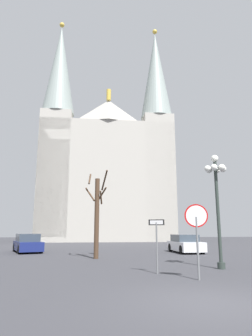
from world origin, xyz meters
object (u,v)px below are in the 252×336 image
object	(u,v)px
parked_car_far_navy	(28,244)
bare_tree	(97,214)
street_lamp	(217,190)
pedestrian_walking	(96,240)
stop_sign	(197,225)
parked_car_near_white	(185,244)
one_way_arrow_sign	(157,238)
cathedral	(107,165)

from	to	relation	value
parked_car_far_navy	bare_tree	bearing A→B (deg)	-45.18
street_lamp	pedestrian_walking	size ratio (longest dim) A/B	3.17
stop_sign	parked_car_near_white	xyz separation A→B (m)	(2.99, 12.48, -1.30)
bare_tree	parked_car_far_navy	world-z (taller)	bare_tree
stop_sign	street_lamp	distance (m)	3.92
one_way_arrow_sign	parked_car_near_white	xyz separation A→B (m)	(4.21, 10.82, -0.78)
cathedral	bare_tree	bearing A→B (deg)	-91.88
street_lamp	parked_car_near_white	world-z (taller)	street_lamp
bare_tree	parked_car_far_navy	size ratio (longest dim) A/B	1.25
cathedral	bare_tree	size ratio (longest dim) A/B	6.34
street_lamp	parked_car_near_white	distance (m)	10.11
stop_sign	one_way_arrow_sign	distance (m)	2.13
one_way_arrow_sign	cathedral	bearing A→B (deg)	93.06
parked_car_near_white	pedestrian_walking	world-z (taller)	pedestrian_walking
one_way_arrow_sign	bare_tree	size ratio (longest dim) A/B	0.40
bare_tree	parked_car_near_white	xyz separation A→B (m)	(6.89, 4.34, -2.12)
one_way_arrow_sign	parked_car_far_navy	distance (m)	14.62
one_way_arrow_sign	pedestrian_walking	xyz separation A→B (m)	(-2.74, 9.70, -0.39)
stop_sign	parked_car_far_navy	bearing A→B (deg)	124.56
one_way_arrow_sign	parked_car_near_white	bearing A→B (deg)	68.74
stop_sign	cathedral	bearing A→B (deg)	94.91
stop_sign	pedestrian_walking	distance (m)	12.06
bare_tree	pedestrian_walking	distance (m)	3.65
parked_car_near_white	cathedral	bearing A→B (deg)	104.84
stop_sign	one_way_arrow_sign	bearing A→B (deg)	126.56
cathedral	parked_car_near_white	distance (m)	25.94
street_lamp	parked_car_near_white	bearing A→B (deg)	84.13
parked_car_far_navy	parked_car_near_white	bearing A→B (deg)	-5.71
street_lamp	pedestrian_walking	distance (m)	10.69
one_way_arrow_sign	parked_car_near_white	size ratio (longest dim) A/B	0.53
street_lamp	stop_sign	bearing A→B (deg)	-124.69
stop_sign	one_way_arrow_sign	size ratio (longest dim) A/B	1.24
stop_sign	bare_tree	size ratio (longest dim) A/B	0.49
parked_car_far_navy	street_lamp	bearing A→B (deg)	-43.42
street_lamp	bare_tree	distance (m)	7.96
parked_car_near_white	street_lamp	bearing A→B (deg)	-95.87
street_lamp	cathedral	bearing A→B (deg)	98.84
stop_sign	one_way_arrow_sign	xyz separation A→B (m)	(-1.23, 1.65, -0.53)
cathedral	one_way_arrow_sign	size ratio (longest dim) A/B	16.00
stop_sign	pedestrian_walking	size ratio (longest dim) A/B	1.60
cathedral	parked_car_near_white	size ratio (longest dim) A/B	8.56
cathedral	parked_car_far_navy	distance (m)	24.96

